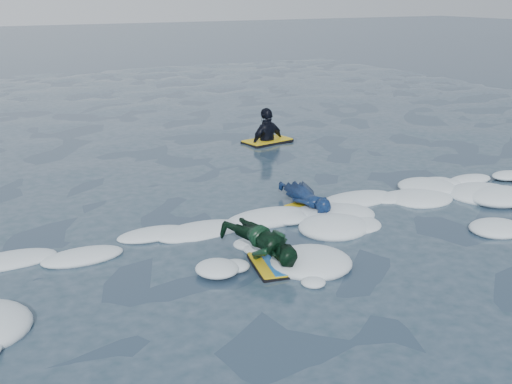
{
  "coord_description": "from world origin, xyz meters",
  "views": [
    {
      "loc": [
        -3.47,
        -6.41,
        3.31
      ],
      "look_at": [
        0.82,
        1.6,
        0.44
      ],
      "focal_mm": 45.0,
      "sensor_mm": 36.0,
      "label": 1
    }
  ],
  "objects": [
    {
      "name": "waiting_rider_unit",
      "position": [
        3.42,
        5.93,
        -0.02
      ],
      "size": [
        1.2,
        0.8,
        1.66
      ],
      "rotation": [
        0.0,
        0.0,
        0.18
      ],
      "color": "black",
      "rests_on": "ground"
    },
    {
      "name": "foam_band",
      "position": [
        0.0,
        1.03,
        0.0
      ],
      "size": [
        12.0,
        3.1,
        0.3
      ],
      "primitive_type": null,
      "color": "white",
      "rests_on": "ground"
    },
    {
      "name": "prone_woman_unit",
      "position": [
        1.76,
        1.64,
        0.18
      ],
      "size": [
        0.72,
        1.48,
        0.36
      ],
      "rotation": [
        0.0,
        0.0,
        1.82
      ],
      "color": "black",
      "rests_on": "ground"
    },
    {
      "name": "prone_child_unit",
      "position": [
        0.17,
        0.14,
        0.25
      ],
      "size": [
        0.74,
        1.31,
        0.49
      ],
      "rotation": [
        0.0,
        0.0,
        1.34
      ],
      "color": "black",
      "rests_on": "ground"
    },
    {
      "name": "ground",
      "position": [
        0.0,
        0.0,
        0.0
      ],
      "size": [
        120.0,
        120.0,
        0.0
      ],
      "primitive_type": "plane",
      "color": "#1A2C3E",
      "rests_on": "ground"
    }
  ]
}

